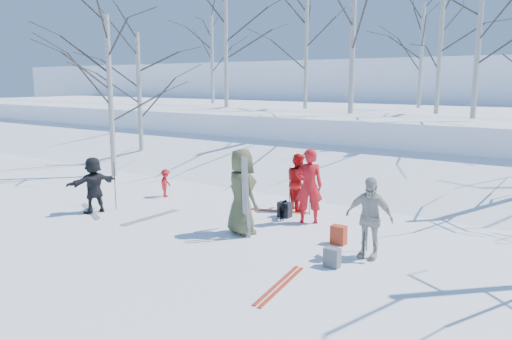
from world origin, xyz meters
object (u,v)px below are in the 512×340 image
Objects in this scene: skier_redor_behind at (298,182)px; backpack_red at (339,235)px; dog at (284,210)px; backpack_grey at (332,258)px; backpack_dark at (285,210)px; skier_grey_west at (94,185)px; skier_red_north at (309,186)px; skier_red_seated at (166,183)px; skier_cream_east at (369,218)px; skier_olive_center at (242,192)px.

skier_redor_behind is 3.77× the size of backpack_red.
dog is 3.46m from backpack_grey.
backpack_red is (2.05, -1.03, -0.03)m from dog.
skier_redor_behind is at bearing 128.78° from backpack_grey.
skier_redor_behind is 3.96× the size of backpack_dark.
backpack_dark is (4.50, 2.57, -0.57)m from skier_grey_west.
skier_red_north is 5.82m from skier_grey_west.
backpack_dark is at bearing -41.78° from skier_red_north.
backpack_grey is (7.14, 0.03, -0.58)m from skier_grey_west.
skier_red_seated is (-4.14, -0.99, -0.36)m from skier_redor_behind.
skier_redor_behind is 0.95× the size of skier_cream_east.
skier_red_seated is at bearing -33.00° from skier_red_north.
skier_olive_center is 2.31× the size of skier_red_seated.
skier_olive_center reaches higher than skier_red_north.
skier_red_seated reaches higher than backpack_grey.
skier_grey_west is at bearing 73.87° from skier_redor_behind.
backpack_grey is at bearing -131.75° from skier_red_seated.
skier_redor_behind reaches higher than skier_red_seated.
skier_olive_center is 5.04× the size of backpack_dark.
backpack_dark is at bearing 136.10° from backpack_grey.
skier_cream_east reaches higher than backpack_grey.
skier_red_seated is 6.47m from backpack_red.
skier_red_north is at bearing -93.73° from skier_olive_center.
dog is 2.29m from backpack_red.
backpack_grey is at bearing 164.66° from skier_redor_behind.
skier_olive_center is at bearing 164.86° from backpack_grey.
skier_cream_east is 1.14m from backpack_red.
skier_red_seated is 2.48m from skier_grey_west.
skier_red_seated is 0.52× the size of skier_cream_east.
skier_grey_west is 5.20m from dog.
backpack_grey is (2.54, -2.35, -0.05)m from dog.
backpack_red reaches higher than backpack_grey.
skier_red_north reaches higher than skier_red_seated.
skier_olive_center is at bearing -92.22° from backpack_dark.
backpack_red is (6.38, -1.09, -0.23)m from skier_red_seated.
skier_red_seated is 4.24m from backpack_dark.
skier_grey_west is 2.75× the size of dog.
dog is at bearing -113.26° from skier_red_seated.
skier_red_seated is 0.57× the size of skier_grey_west.
backpack_red is (6.64, 1.35, -0.56)m from skier_grey_west.
dog is 1.33× the size of backpack_red.
skier_red_north is 1.23× the size of skier_grey_west.
skier_olive_center is 3.59× the size of dog.
skier_olive_center reaches higher than backpack_grey.
skier_grey_west reaches higher than backpack_grey.
skier_grey_west reaches higher than backpack_red.
backpack_dark is (0.10, -0.86, -0.59)m from skier_redor_behind.
skier_olive_center reaches higher than dog.
backpack_red is at bearing 150.89° from skier_cream_east.
skier_grey_west is 6.80m from backpack_red.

